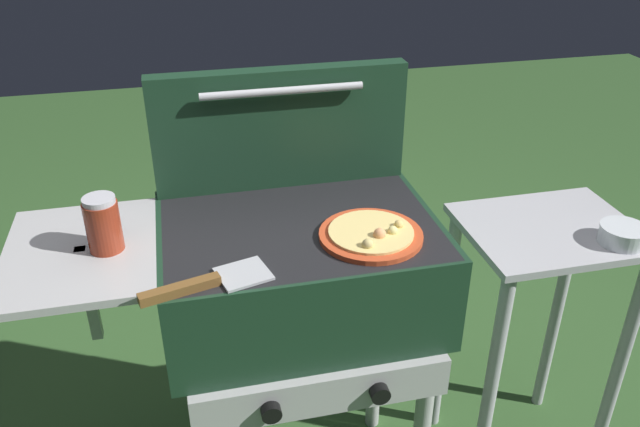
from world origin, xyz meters
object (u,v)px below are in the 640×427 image
Objects in this scene: topping_bowl_near at (623,235)px; pizza_cheese at (372,234)px; prep_table at (536,301)px; sauce_jar at (103,224)px; spatula at (207,283)px; grill at (294,277)px.

pizza_cheese is at bearing 179.03° from topping_bowl_near.
prep_table is (0.52, 0.10, -0.34)m from pizza_cheese.
sauce_jar reaches higher than spatula.
pizza_cheese is 0.57m from sauce_jar.
topping_bowl_near is (1.01, 0.09, -0.08)m from spatula.
spatula is 0.97m from prep_table.
pizza_cheese is 0.38m from spatula.
topping_bowl_near is at bearing -0.97° from pizza_cheese.
topping_bowl_near is (0.64, -0.01, -0.08)m from pizza_cheese.
grill reaches higher than topping_bowl_near.
sauce_jar reaches higher than topping_bowl_near.
sauce_jar is at bearing -178.79° from grill.
pizza_cheese is at bearing -30.91° from grill.
topping_bowl_near is (1.21, -0.10, -0.14)m from sauce_jar.
grill is at bearing -179.63° from prep_table.
spatula reaches higher than prep_table.
topping_bowl_near is at bearing -7.49° from grill.
grill is 0.81m from topping_bowl_near.
sauce_jar reaches higher than prep_table.
prep_table is 0.31m from topping_bowl_near.
grill is 3.61× the size of spatula.
sauce_jar reaches higher than grill.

